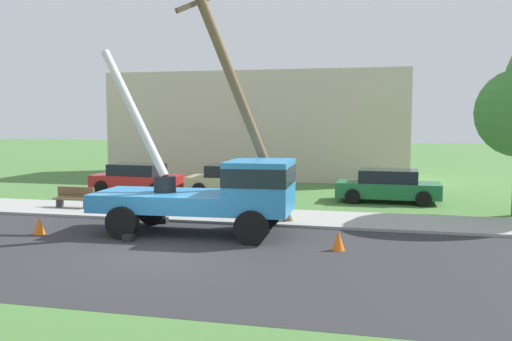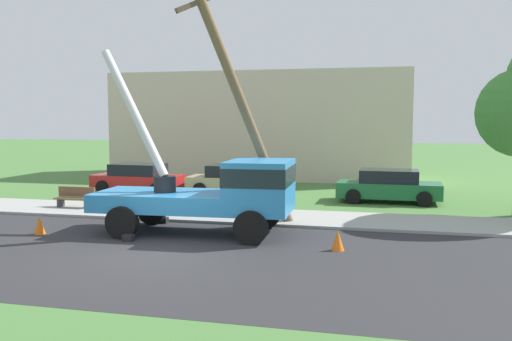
# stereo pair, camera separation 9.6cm
# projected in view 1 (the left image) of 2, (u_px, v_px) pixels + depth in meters

# --- Properties ---
(ground_plane) EXTENTS (120.00, 120.00, 0.00)m
(ground_plane) POSITION_uv_depth(u_px,v_px,m) (259.00, 194.00, 26.36)
(ground_plane) COLOR #477538
(road_asphalt) EXTENTS (80.00, 8.76, 0.01)m
(road_asphalt) POSITION_uv_depth(u_px,v_px,m) (158.00, 254.00, 14.74)
(road_asphalt) COLOR #2B2B2D
(road_asphalt) RESTS_ON ground
(sidewalk_strip) EXTENTS (80.00, 3.09, 0.10)m
(sidewalk_strip) POSITION_uv_depth(u_px,v_px,m) (222.00, 215.00, 20.47)
(sidewalk_strip) COLOR #9E9E99
(sidewalk_strip) RESTS_ON ground
(utility_truck) EXTENTS (6.87, 3.21, 5.98)m
(utility_truck) POSITION_uv_depth(u_px,v_px,m) (219.00, 190.00, 17.15)
(utility_truck) COLOR #2D84C6
(utility_truck) RESTS_ON ground
(leaning_utility_pole) EXTENTS (3.20, 3.28, 8.29)m
(leaning_utility_pole) POSITION_uv_depth(u_px,v_px,m) (240.00, 100.00, 17.66)
(leaning_utility_pole) COLOR brown
(leaning_utility_pole) RESTS_ON ground
(traffic_cone_ahead) EXTENTS (0.36, 0.36, 0.56)m
(traffic_cone_ahead) POSITION_uv_depth(u_px,v_px,m) (338.00, 240.00, 15.14)
(traffic_cone_ahead) COLOR orange
(traffic_cone_ahead) RESTS_ON ground
(traffic_cone_behind) EXTENTS (0.36, 0.36, 0.56)m
(traffic_cone_behind) POSITION_uv_depth(u_px,v_px,m) (39.00, 226.00, 17.25)
(traffic_cone_behind) COLOR orange
(traffic_cone_behind) RESTS_ON ground
(parked_sedan_red) EXTENTS (4.49, 2.18, 1.42)m
(parked_sedan_red) POSITION_uv_depth(u_px,v_px,m) (137.00, 178.00, 27.00)
(parked_sedan_red) COLOR #B21E1E
(parked_sedan_red) RESTS_ON ground
(parked_sedan_tan) EXTENTS (4.46, 2.11, 1.42)m
(parked_sedan_tan) POSITION_uv_depth(u_px,v_px,m) (234.00, 180.00, 26.28)
(parked_sedan_tan) COLOR tan
(parked_sedan_tan) RESTS_ON ground
(parked_sedan_green) EXTENTS (4.43, 2.08, 1.42)m
(parked_sedan_green) POSITION_uv_depth(u_px,v_px,m) (388.00, 186.00, 23.89)
(parked_sedan_green) COLOR #1E6638
(parked_sedan_green) RESTS_ON ground
(park_bench) EXTENTS (1.60, 0.45, 0.90)m
(park_bench) POSITION_uv_depth(u_px,v_px,m) (74.00, 198.00, 21.92)
(park_bench) COLOR brown
(park_bench) RESTS_ON ground
(lowrise_building_backdrop) EXTENTS (18.00, 6.00, 6.40)m
(lowrise_building_backdrop) POSITION_uv_depth(u_px,v_px,m) (261.00, 125.00, 34.53)
(lowrise_building_backdrop) COLOR beige
(lowrise_building_backdrop) RESTS_ON ground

